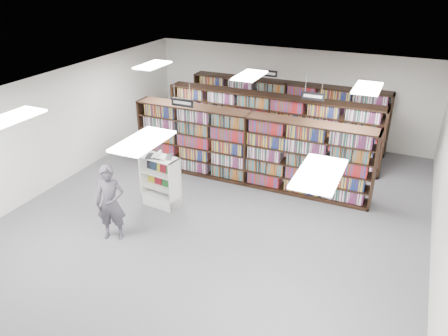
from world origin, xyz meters
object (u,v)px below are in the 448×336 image
at_px(bookshelf_row_near, 248,149).
at_px(open_book, 159,156).
at_px(endcap_display, 162,188).
at_px(shopper, 111,203).

xyz_separation_m(bookshelf_row_near, open_book, (-1.61, -2.11, 0.37)).
height_order(endcap_display, open_book, open_book).
xyz_separation_m(endcap_display, shopper, (-0.24, -1.79, 0.45)).
distance_m(bookshelf_row_near, open_book, 2.68).
relative_size(bookshelf_row_near, endcap_display, 5.04).
height_order(bookshelf_row_near, endcap_display, bookshelf_row_near).
height_order(bookshelf_row_near, open_book, bookshelf_row_near).
bearing_deg(open_book, shopper, -115.34).
relative_size(bookshelf_row_near, shopper, 3.78).
relative_size(bookshelf_row_near, open_book, 9.19).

